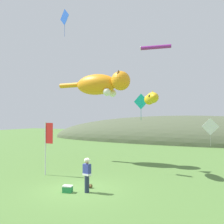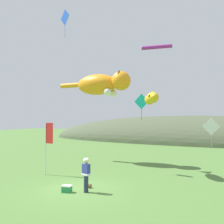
{
  "view_description": "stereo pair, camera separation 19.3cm",
  "coord_description": "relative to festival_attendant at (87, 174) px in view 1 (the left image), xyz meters",
  "views": [
    {
      "loc": [
        7.51,
        -11.36,
        3.89
      ],
      "look_at": [
        0.0,
        4.0,
        4.29
      ],
      "focal_mm": 40.0,
      "sensor_mm": 36.0,
      "label": 1
    },
    {
      "loc": [
        7.68,
        -11.28,
        3.89
      ],
      "look_at": [
        0.0,
        4.0,
        4.29
      ],
      "focal_mm": 40.0,
      "sensor_mm": 36.0,
      "label": 2
    }
  ],
  "objects": [
    {
      "name": "picnic_cooler",
      "position": [
        -0.91,
        -0.43,
        -0.77
      ],
      "size": [
        0.56,
        0.44,
        0.36
      ],
      "color": "#268C4C",
      "rests_on": "ground"
    },
    {
      "name": "kite_diamond_white",
      "position": [
        5.21,
        10.47,
        2.22
      ],
      "size": [
        1.33,
        0.49,
        2.3
      ],
      "color": "white"
    },
    {
      "name": "kite_diamond_blue",
      "position": [
        -4.85,
        4.49,
        10.77
      ],
      "size": [
        1.19,
        0.51,
        2.19
      ],
      "color": "blue"
    },
    {
      "name": "kite_diamond_teal",
      "position": [
        0.1,
        8.21,
        4.26
      ],
      "size": [
        1.29,
        0.17,
        2.2
      ],
      "color": "#19BFBF"
    },
    {
      "name": "festival_banner_pole",
      "position": [
        -4.51,
        2.17,
        1.4
      ],
      "size": [
        0.66,
        0.08,
        3.6
      ],
      "color": "silver",
      "rests_on": "ground"
    },
    {
      "name": "kite_fish_windsock",
      "position": [
        1.67,
        6.03,
        4.35
      ],
      "size": [
        1.93,
        2.98,
        0.9
      ],
      "color": "gold"
    },
    {
      "name": "kite_tube_streamer",
      "position": [
        0.11,
        12.4,
        9.84
      ],
      "size": [
        3.01,
        0.9,
        0.44
      ],
      "color": "#8C268C"
    },
    {
      "name": "ground_plane",
      "position": [
        -0.59,
        0.19,
        -0.95
      ],
      "size": [
        120.0,
        120.0,
        0.0
      ],
      "primitive_type": "plane",
      "color": "#517A38"
    },
    {
      "name": "kite_spool",
      "position": [
        -0.24,
        0.78,
        -0.85
      ],
      "size": [
        0.12,
        0.22,
        0.22
      ],
      "color": "olive",
      "rests_on": "ground"
    },
    {
      "name": "distant_hill_ridge",
      "position": [
        1.7,
        31.0,
        -0.95
      ],
      "size": [
        57.07,
        15.56,
        8.55
      ],
      "color": "#4C563D",
      "rests_on": "ground"
    },
    {
      "name": "kite_giant_cat",
      "position": [
        -3.51,
        8.02,
        5.88
      ],
      "size": [
        7.1,
        2.01,
        2.16
      ],
      "color": "orange"
    },
    {
      "name": "festival_attendant",
      "position": [
        0.0,
        0.0,
        0.0
      ],
      "size": [
        0.47,
        0.34,
        1.77
      ],
      "color": "#232D47",
      "rests_on": "ground"
    }
  ]
}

